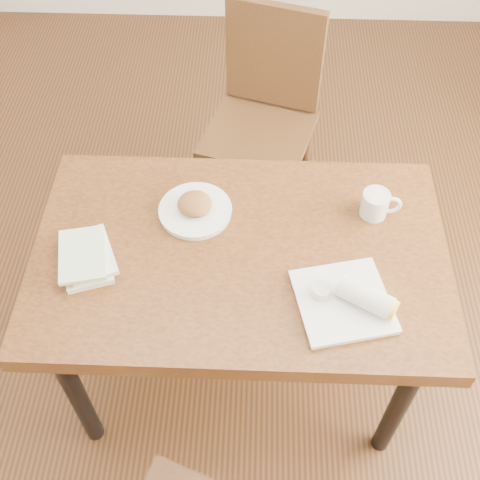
{
  "coord_description": "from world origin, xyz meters",
  "views": [
    {
      "loc": [
        0.04,
        -1.08,
        2.17
      ],
      "look_at": [
        0.0,
        0.0,
        0.8
      ],
      "focal_mm": 45.0,
      "sensor_mm": 36.0,
      "label": 1
    }
  ],
  "objects_px": {
    "table": "(240,267)",
    "plate_burrito": "(350,300)",
    "chair_far": "(265,108)",
    "plate_scone": "(195,208)",
    "coffee_mug": "(376,204)",
    "book_stack": "(86,257)"
  },
  "relations": [
    {
      "from": "chair_far",
      "to": "plate_scone",
      "type": "bearing_deg",
      "value": -105.61
    },
    {
      "from": "table",
      "to": "book_stack",
      "type": "distance_m",
      "value": 0.46
    },
    {
      "from": "chair_far",
      "to": "plate_burrito",
      "type": "bearing_deg",
      "value": -77.55
    },
    {
      "from": "chair_far",
      "to": "plate_scone",
      "type": "height_order",
      "value": "chair_far"
    },
    {
      "from": "table",
      "to": "coffee_mug",
      "type": "relative_size",
      "value": 9.86
    },
    {
      "from": "table",
      "to": "chair_far",
      "type": "distance_m",
      "value": 0.92
    },
    {
      "from": "plate_scone",
      "to": "plate_burrito",
      "type": "xyz_separation_m",
      "value": [
        0.45,
        -0.32,
        0.0
      ]
    },
    {
      "from": "chair_far",
      "to": "coffee_mug",
      "type": "height_order",
      "value": "chair_far"
    },
    {
      "from": "plate_burrito",
      "to": "coffee_mug",
      "type": "bearing_deg",
      "value": 73.22
    },
    {
      "from": "table",
      "to": "plate_scone",
      "type": "height_order",
      "value": "plate_scone"
    },
    {
      "from": "plate_scone",
      "to": "plate_burrito",
      "type": "relative_size",
      "value": 0.76
    },
    {
      "from": "plate_scone",
      "to": "book_stack",
      "type": "relative_size",
      "value": 0.98
    },
    {
      "from": "book_stack",
      "to": "plate_scone",
      "type": "bearing_deg",
      "value": 34.25
    },
    {
      "from": "table",
      "to": "plate_burrito",
      "type": "relative_size",
      "value": 4.11
    },
    {
      "from": "coffee_mug",
      "to": "plate_burrito",
      "type": "bearing_deg",
      "value": -106.78
    },
    {
      "from": "table",
      "to": "plate_scone",
      "type": "relative_size",
      "value": 5.4
    },
    {
      "from": "chair_far",
      "to": "coffee_mug",
      "type": "bearing_deg",
      "value": -65.27
    },
    {
      "from": "book_stack",
      "to": "plate_burrito",
      "type": "bearing_deg",
      "value": -8.95
    },
    {
      "from": "coffee_mug",
      "to": "table",
      "type": "bearing_deg",
      "value": -158.5
    },
    {
      "from": "table",
      "to": "plate_burrito",
      "type": "xyz_separation_m",
      "value": [
        0.31,
        -0.18,
        0.11
      ]
    },
    {
      "from": "table",
      "to": "coffee_mug",
      "type": "height_order",
      "value": "coffee_mug"
    },
    {
      "from": "chair_far",
      "to": "coffee_mug",
      "type": "xyz_separation_m",
      "value": [
        0.34,
        -0.74,
        0.25
      ]
    }
  ]
}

